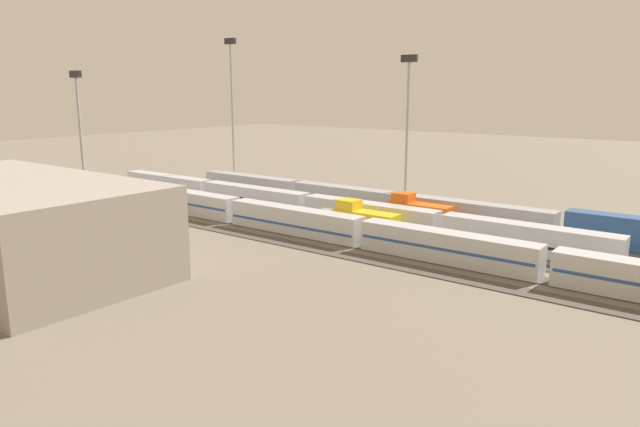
{
  "coord_description": "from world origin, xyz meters",
  "views": [
    {
      "loc": [
        -53.75,
        71.45,
        20.74
      ],
      "look_at": [
        -1.41,
        3.09,
        2.5
      ],
      "focal_mm": 32.73,
      "sensor_mm": 36.0,
      "label": 1
    }
  ],
  "objects_px": {
    "train_on_track_3": "(364,222)",
    "light_mast_2": "(408,114)",
    "train_on_track_4": "(294,221)",
    "train_on_track_1": "(418,213)",
    "light_mast_1": "(79,120)",
    "train_on_track_0": "(402,204)",
    "maintenance_shed": "(12,225)",
    "light_mast_0": "(232,96)",
    "train_on_track_2": "(307,206)"
  },
  "relations": [
    {
      "from": "light_mast_1",
      "to": "maintenance_shed",
      "type": "xyz_separation_m",
      "value": [
        -27.9,
        25.91,
        -10.29
      ]
    },
    {
      "from": "train_on_track_4",
      "to": "train_on_track_1",
      "type": "xyz_separation_m",
      "value": [
        -12.37,
        -15.0,
        0.15
      ]
    },
    {
      "from": "train_on_track_0",
      "to": "train_on_track_2",
      "type": "xyz_separation_m",
      "value": [
        12.12,
        10.0,
        -0.1
      ]
    },
    {
      "from": "train_on_track_0",
      "to": "train_on_track_2",
      "type": "relative_size",
      "value": 0.95
    },
    {
      "from": "train_on_track_0",
      "to": "maintenance_shed",
      "type": "distance_m",
      "value": 57.6
    },
    {
      "from": "train_on_track_3",
      "to": "maintenance_shed",
      "type": "bearing_deg",
      "value": 57.44
    },
    {
      "from": "train_on_track_1",
      "to": "light_mast_1",
      "type": "relative_size",
      "value": 0.42
    },
    {
      "from": "train_on_track_1",
      "to": "light_mast_0",
      "type": "distance_m",
      "value": 52.99
    },
    {
      "from": "train_on_track_1",
      "to": "maintenance_shed",
      "type": "distance_m",
      "value": 55.67
    },
    {
      "from": "train_on_track_4",
      "to": "train_on_track_3",
      "type": "relative_size",
      "value": 11.98
    },
    {
      "from": "train_on_track_3",
      "to": "maintenance_shed",
      "type": "xyz_separation_m",
      "value": [
        24.36,
        38.14,
        3.17
      ]
    },
    {
      "from": "train_on_track_3",
      "to": "light_mast_1",
      "type": "bearing_deg",
      "value": 13.17
    },
    {
      "from": "train_on_track_4",
      "to": "train_on_track_3",
      "type": "xyz_separation_m",
      "value": [
        -8.96,
        -5.0,
        0.15
      ]
    },
    {
      "from": "train_on_track_1",
      "to": "light_mast_1",
      "type": "distance_m",
      "value": 61.43
    },
    {
      "from": "maintenance_shed",
      "to": "train_on_track_3",
      "type": "bearing_deg",
      "value": -122.56
    },
    {
      "from": "light_mast_2",
      "to": "train_on_track_4",
      "type": "bearing_deg",
      "value": 76.84
    },
    {
      "from": "train_on_track_1",
      "to": "train_on_track_4",
      "type": "bearing_deg",
      "value": 50.49
    },
    {
      "from": "train_on_track_4",
      "to": "light_mast_2",
      "type": "bearing_deg",
      "value": -103.16
    },
    {
      "from": "train_on_track_1",
      "to": "train_on_track_3",
      "type": "height_order",
      "value": "same"
    },
    {
      "from": "train_on_track_1",
      "to": "train_on_track_3",
      "type": "xyz_separation_m",
      "value": [
        3.41,
        10.0,
        0.0
      ]
    },
    {
      "from": "train_on_track_4",
      "to": "light_mast_2",
      "type": "distance_m",
      "value": 28.08
    },
    {
      "from": "train_on_track_2",
      "to": "light_mast_0",
      "type": "relative_size",
      "value": 3.06
    },
    {
      "from": "light_mast_1",
      "to": "train_on_track_3",
      "type": "bearing_deg",
      "value": -166.83
    },
    {
      "from": "train_on_track_1",
      "to": "light_mast_2",
      "type": "relative_size",
      "value": 0.38
    },
    {
      "from": "light_mast_0",
      "to": "maintenance_shed",
      "type": "xyz_separation_m",
      "value": [
        -21.5,
        57.04,
        -14.2
      ]
    },
    {
      "from": "train_on_track_2",
      "to": "maintenance_shed",
      "type": "bearing_deg",
      "value": 77.13
    },
    {
      "from": "light_mast_0",
      "to": "maintenance_shed",
      "type": "distance_m",
      "value": 62.59
    },
    {
      "from": "train_on_track_4",
      "to": "light_mast_0",
      "type": "bearing_deg",
      "value": -32.93
    },
    {
      "from": "train_on_track_3",
      "to": "light_mast_1",
      "type": "height_order",
      "value": "light_mast_1"
    },
    {
      "from": "train_on_track_2",
      "to": "train_on_track_0",
      "type": "bearing_deg",
      "value": -140.48
    },
    {
      "from": "train_on_track_0",
      "to": "maintenance_shed",
      "type": "relative_size",
      "value": 2.3
    },
    {
      "from": "train_on_track_1",
      "to": "light_mast_1",
      "type": "height_order",
      "value": "light_mast_1"
    },
    {
      "from": "train_on_track_4",
      "to": "train_on_track_1",
      "type": "relative_size",
      "value": 11.98
    },
    {
      "from": "train_on_track_3",
      "to": "train_on_track_0",
      "type": "bearing_deg",
      "value": -81.0
    },
    {
      "from": "train_on_track_1",
      "to": "maintenance_shed",
      "type": "relative_size",
      "value": 0.25
    },
    {
      "from": "train_on_track_3",
      "to": "light_mast_2",
      "type": "distance_m",
      "value": 23.67
    },
    {
      "from": "train_on_track_2",
      "to": "train_on_track_1",
      "type": "relative_size",
      "value": 9.56
    },
    {
      "from": "train_on_track_4",
      "to": "train_on_track_0",
      "type": "height_order",
      "value": "train_on_track_0"
    },
    {
      "from": "train_on_track_2",
      "to": "train_on_track_1",
      "type": "height_order",
      "value": "train_on_track_1"
    },
    {
      "from": "light_mast_2",
      "to": "maintenance_shed",
      "type": "distance_m",
      "value": 61.14
    },
    {
      "from": "train_on_track_3",
      "to": "maintenance_shed",
      "type": "distance_m",
      "value": 45.37
    },
    {
      "from": "train_on_track_1",
      "to": "light_mast_0",
      "type": "bearing_deg",
      "value": -10.23
    },
    {
      "from": "light_mast_2",
      "to": "train_on_track_0",
      "type": "bearing_deg",
      "value": 110.29
    },
    {
      "from": "train_on_track_1",
      "to": "light_mast_1",
      "type": "xyz_separation_m",
      "value": [
        55.66,
        22.23,
        13.46
      ]
    },
    {
      "from": "train_on_track_0",
      "to": "light_mast_0",
      "type": "xyz_separation_m",
      "value": [
        43.48,
        -3.9,
        17.44
      ]
    },
    {
      "from": "train_on_track_0",
      "to": "light_mast_1",
      "type": "height_order",
      "value": "light_mast_1"
    },
    {
      "from": "train_on_track_2",
      "to": "maintenance_shed",
      "type": "distance_m",
      "value": 44.38
    },
    {
      "from": "train_on_track_4",
      "to": "maintenance_shed",
      "type": "bearing_deg",
      "value": 65.09
    },
    {
      "from": "train_on_track_4",
      "to": "train_on_track_0",
      "type": "relative_size",
      "value": 1.32
    },
    {
      "from": "train_on_track_0",
      "to": "train_on_track_3",
      "type": "height_order",
      "value": "train_on_track_3"
    }
  ]
}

